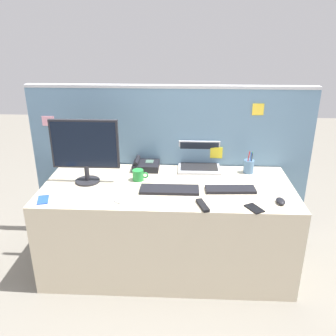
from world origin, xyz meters
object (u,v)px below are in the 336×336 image
Objects in this scene: computer_mouse_right_hand at (281,201)px; desk_phone at (145,165)px; laptop at (199,161)px; cell_phone_blue_case at (43,200)px; keyboard_spare at (169,190)px; tv_remote at (203,205)px; coffee_mug at (138,175)px; pen_cup at (249,166)px; cell_phone_silver_slab at (125,199)px; desktop_monitor at (85,147)px; cell_phone_black_slab at (254,208)px; keyboard_main at (230,189)px.

desk_phone is at bearing 149.33° from computer_mouse_right_hand.
laptop is 1.29m from cell_phone_blue_case.
tv_remote is (0.23, -0.23, -0.00)m from keyboard_spare.
coffee_mug reaches higher than keyboard_spare.
pen_cup reaches higher than cell_phone_silver_slab.
tv_remote is (-0.40, -0.61, -0.05)m from pen_cup.
desktop_monitor reaches higher than cell_phone_silver_slab.
pen_cup is at bearing 55.50° from cell_phone_black_slab.
keyboard_main is 3.64× the size of computer_mouse_right_hand.
tv_remote reaches higher than cell_phone_black_slab.
keyboard_main is 0.37m from computer_mouse_right_hand.
computer_mouse_right_hand reaches higher than tv_remote.
pen_cup is (0.63, 0.38, 0.05)m from keyboard_spare.
keyboard_spare is 3.30× the size of cell_phone_black_slab.
pen_cup is (1.27, 0.24, -0.22)m from desktop_monitor.
computer_mouse_right_hand reaches higher than keyboard_main.
keyboard_main is at bearing 47.51° from cell_phone_silver_slab.
laptop is 0.57m from coffee_mug.
cell_phone_black_slab is at bearing -155.00° from computer_mouse_right_hand.
keyboard_spare reaches higher than tv_remote.
computer_mouse_right_hand is 1.64m from cell_phone_blue_case.
cell_phone_black_slab is 1.05× the size of coffee_mug.
laptop is 0.81m from cell_phone_black_slab.
laptop is at bearing 8.27° from desk_phone.
cell_phone_blue_case is 1.06× the size of coffee_mug.
pen_cup reaches higher than cell_phone_blue_case.
cell_phone_black_slab is at bearing -27.54° from coffee_mug.
coffee_mug is (-0.03, -0.23, 0.01)m from desk_phone.
cell_phone_silver_slab is at bearing -98.62° from desk_phone.
computer_mouse_right_hand is 0.21m from cell_phone_black_slab.
cell_phone_silver_slab is 1.24× the size of coffee_mug.
coffee_mug is at bearing 122.76° from tv_remote.
cell_phone_black_slab is (-0.19, -0.09, -0.01)m from computer_mouse_right_hand.
desk_phone reaches higher than cell_phone_blue_case.
coffee_mug reaches higher than cell_phone_blue_case.
computer_mouse_right_hand is at bearing -8.60° from tv_remote.
cell_phone_black_slab is at bearing -39.73° from desk_phone.
coffee_mug is at bearing 123.24° from cell_phone_black_slab.
pen_cup is (0.40, -0.10, 0.01)m from laptop.
desktop_monitor is 0.96m from laptop.
pen_cup is at bearing -14.26° from laptop.
cell_phone_silver_slab is at bearing -40.36° from desktop_monitor.
pen_cup reaches higher than keyboard_spare.
computer_mouse_right_hand is at bearing -14.74° from cell_phone_blue_case.
keyboard_main reaches higher than cell_phone_black_slab.
desk_phone reaches higher than computer_mouse_right_hand.
keyboard_spare is (-0.23, -0.48, -0.04)m from laptop.
desk_phone is 2.15× the size of computer_mouse_right_hand.
tv_remote is (0.00, -0.71, -0.04)m from laptop.
keyboard_spare is at bearing -115.69° from laptop.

